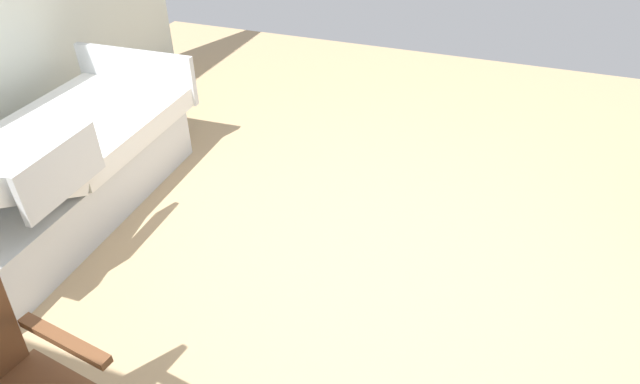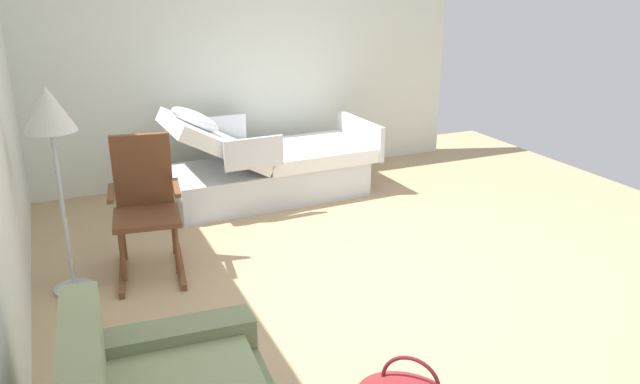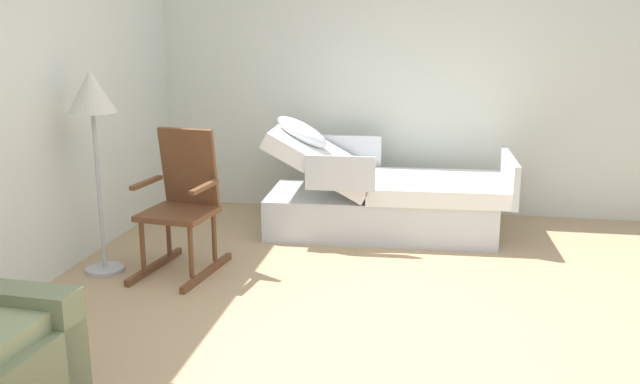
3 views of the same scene
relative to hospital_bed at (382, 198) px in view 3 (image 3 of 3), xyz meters
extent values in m
plane|color=tan|center=(-2.07, -0.12, -0.31)|extent=(7.06, 7.06, 0.00)
cube|color=silver|center=(0.81, -0.12, 1.04)|extent=(0.10, 4.87, 2.70)
cube|color=silver|center=(0.00, 0.01, -0.13)|extent=(0.95, 1.96, 0.35)
cube|color=white|center=(0.02, -0.47, 0.11)|extent=(0.96, 1.19, 0.14)
cube|color=white|center=(-0.02, 0.53, 0.34)|extent=(0.95, 0.93, 0.57)
ellipsoid|color=white|center=(-0.03, 0.69, 0.57)|extent=(0.36, 0.50, 0.35)
cube|color=silver|center=(-0.52, 0.29, 0.32)|extent=(0.06, 0.56, 0.28)
cube|color=silver|center=(0.49, 0.33, 0.32)|extent=(0.06, 0.56, 0.28)
cube|color=silver|center=(0.04, -1.06, 0.22)|extent=(0.95, 0.09, 0.36)
cylinder|color=black|center=(-0.39, 0.79, -0.26)|extent=(0.10, 0.10, 0.10)
cylinder|color=black|center=(0.33, 0.82, -0.26)|extent=(0.10, 0.10, 0.10)
cylinder|color=black|center=(-0.33, -0.80, -0.26)|extent=(0.10, 0.10, 0.10)
cylinder|color=black|center=(0.39, -0.78, -0.26)|extent=(0.10, 0.10, 0.10)
cube|color=#737D57|center=(-3.09, 1.57, -0.01)|extent=(0.24, 0.86, 0.60)
cube|color=brown|center=(-1.23, 1.58, -0.28)|extent=(0.76, 0.14, 0.05)
cube|color=brown|center=(-1.28, 1.16, -0.28)|extent=(0.76, 0.14, 0.05)
cylinder|color=brown|center=(-1.46, 1.20, -0.06)|extent=(0.04, 0.04, 0.40)
cylinder|color=brown|center=(-1.41, 1.58, -0.06)|extent=(0.04, 0.04, 0.40)
cylinder|color=brown|center=(-1.10, 1.16, -0.06)|extent=(0.04, 0.04, 0.40)
cylinder|color=brown|center=(-1.05, 1.54, -0.06)|extent=(0.04, 0.04, 0.40)
cube|color=brown|center=(-1.25, 1.37, 0.14)|extent=(0.52, 0.54, 0.04)
cube|color=brown|center=(-1.06, 1.34, 0.44)|extent=(0.18, 0.44, 0.60)
cube|color=brown|center=(-1.31, 1.14, 0.36)|extent=(0.39, 0.09, 0.03)
cube|color=brown|center=(-1.24, 1.60, 0.36)|extent=(0.39, 0.09, 0.03)
cylinder|color=#B2B5BA|center=(-1.33, 1.93, -0.29)|extent=(0.28, 0.28, 0.03)
cylinder|color=#B2B5BA|center=(-1.33, 1.93, 0.30)|extent=(0.03, 0.03, 1.15)
cone|color=beige|center=(-1.33, 1.93, 1.02)|extent=(0.34, 0.34, 0.30)
camera|label=1|loc=(-2.48, 1.92, 1.76)|focal=29.71mm
camera|label=2|loc=(-5.69, 1.92, 1.86)|focal=34.95mm
camera|label=3|loc=(-5.83, -0.46, 1.50)|focal=38.91mm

